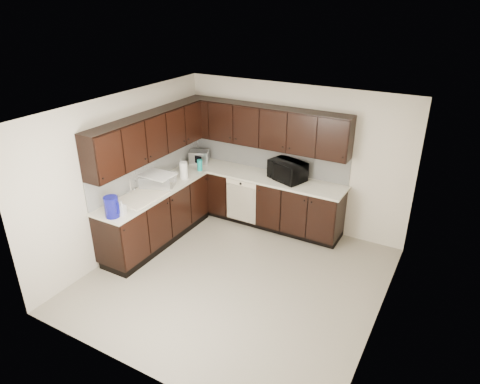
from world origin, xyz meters
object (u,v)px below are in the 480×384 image
Objects in this scene: sink at (142,200)px; microwave at (287,171)px; storage_bin at (158,180)px; blue_pitcher at (112,207)px; toaster_oven at (199,157)px.

sink is 2.43m from microwave.
storage_bin is (-0.04, 0.45, 0.16)m from sink.
microwave is 1.95× the size of blue_pitcher.
blue_pitcher is at bearing -103.73° from microwave.
toaster_oven is at bearing -158.75° from microwave.
blue_pitcher is at bearing -110.49° from toaster_oven.
sink is 0.72m from blue_pitcher.
toaster_oven is at bearing 102.42° from blue_pitcher.
blue_pitcher reaches higher than toaster_oven.
sink is at bearing -114.34° from microwave.
microwave reaches higher than sink.
microwave reaches higher than blue_pitcher.
toaster_oven is 0.68× the size of storage_bin.
sink is 1.70m from toaster_oven.
storage_bin is at bearing 104.61° from blue_pitcher.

